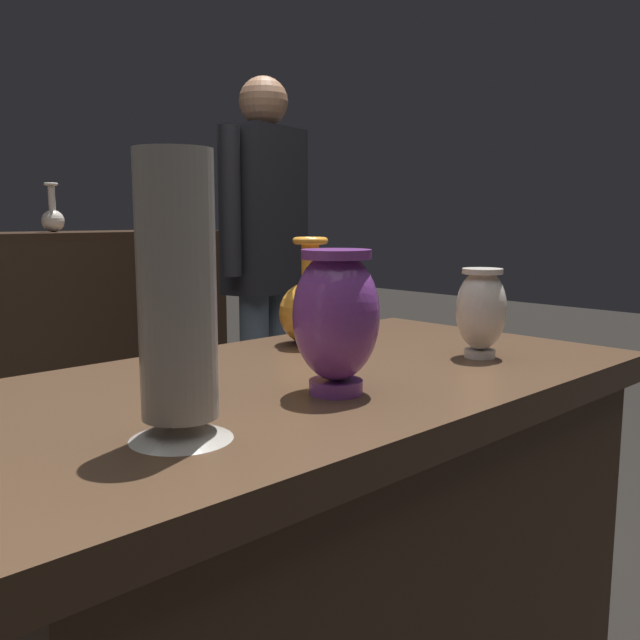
{
  "coord_description": "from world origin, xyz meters",
  "views": [
    {
      "loc": [
        -0.75,
        -0.81,
        1.06
      ],
      "look_at": [
        -0.02,
        -0.06,
        0.9
      ],
      "focal_mm": 38.67,
      "sensor_mm": 36.0,
      "label": 1
    }
  ],
  "objects": [
    {
      "name": "display_plinth",
      "position": [
        0.0,
        0.0,
        0.4
      ],
      "size": [
        1.2,
        0.64,
        0.8
      ],
      "color": "#422D1E",
      "rests_on": "ground_plane"
    },
    {
      "name": "vase_centerpiece",
      "position": [
        -0.05,
        -0.12,
        0.91
      ],
      "size": [
        0.13,
        0.13,
        0.21
      ],
      "color": "#7A388E",
      "rests_on": "display_plinth"
    },
    {
      "name": "vase_tall_behind",
      "position": [
        0.19,
        0.2,
        0.87
      ],
      "size": [
        0.13,
        0.13,
        0.22
      ],
      "color": "orange",
      "rests_on": "display_plinth"
    },
    {
      "name": "vase_left_accent",
      "position": [
        -0.33,
        -0.14,
        0.96
      ],
      "size": [
        0.12,
        0.12,
        0.33
      ],
      "color": "gray",
      "rests_on": "display_plinth"
    },
    {
      "name": "vase_right_accent",
      "position": [
        0.33,
        -0.12,
        0.89
      ],
      "size": [
        0.09,
        0.09,
        0.16
      ],
      "color": "silver",
      "rests_on": "display_plinth"
    },
    {
      "name": "shelf_vase_right",
      "position": [
        0.52,
        2.2,
        1.05
      ],
      "size": [
        0.1,
        0.1,
        0.21
      ],
      "color": "silver",
      "rests_on": "back_display_shelf"
    },
    {
      "name": "visitor_near_right",
      "position": [
        0.91,
        1.21,
        0.92
      ],
      "size": [
        0.46,
        0.25,
        1.56
      ],
      "rotation": [
        0.0,
        0.0,
        3.4
      ],
      "color": "slate",
      "rests_on": "ground_plane"
    }
  ]
}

